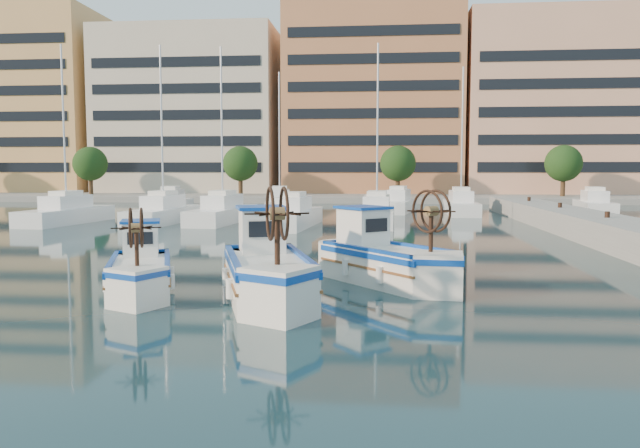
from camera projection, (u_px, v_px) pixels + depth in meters
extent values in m
plane|color=#18353F|center=(306.00, 295.00, 17.57)|extent=(300.00, 300.00, 0.00)
cube|color=gray|center=(365.00, 193.00, 83.97)|extent=(180.00, 40.00, 0.60)
cube|color=tan|center=(15.00, 103.00, 85.54)|extent=(24.00, 14.00, 24.00)
cube|color=beige|center=(193.00, 113.00, 83.27)|extent=(23.00, 14.00, 21.00)
cube|color=black|center=(176.00, 107.00, 76.32)|extent=(21.16, 0.12, 18.90)
cube|color=#C0764A|center=(373.00, 95.00, 80.78)|extent=(22.00, 14.00, 25.00)
cube|color=black|center=(372.00, 88.00, 73.84)|extent=(20.24, 0.12, 22.50)
cube|color=#E9A581|center=(555.00, 105.00, 78.69)|extent=(23.00, 14.00, 22.00)
cube|color=black|center=(572.00, 99.00, 71.75)|extent=(21.16, 0.12, 19.80)
cylinder|color=#3F2B19|center=(91.00, 187.00, 73.57)|extent=(0.50, 0.50, 3.00)
sphere|color=#204318|center=(90.00, 164.00, 73.33)|extent=(4.00, 4.00, 4.00)
cylinder|color=#3F2B19|center=(241.00, 187.00, 71.83)|extent=(0.50, 0.50, 3.00)
sphere|color=#204318|center=(240.00, 164.00, 71.60)|extent=(4.00, 4.00, 4.00)
cylinder|color=#3F2B19|center=(398.00, 188.00, 70.10)|extent=(0.50, 0.50, 3.00)
sphere|color=#204318|center=(398.00, 163.00, 69.86)|extent=(4.00, 4.00, 4.00)
cylinder|color=#3F2B19|center=(563.00, 188.00, 68.36)|extent=(0.50, 0.50, 3.00)
sphere|color=#204318|center=(564.00, 163.00, 68.13)|extent=(4.00, 4.00, 4.00)
cube|color=white|center=(67.00, 216.00, 40.65)|extent=(3.04, 8.39, 1.00)
cylinder|color=silver|center=(64.00, 131.00, 40.17)|extent=(0.12, 0.12, 11.00)
cube|color=white|center=(164.00, 216.00, 40.94)|extent=(2.78, 8.43, 1.00)
cylinder|color=silver|center=(162.00, 131.00, 40.46)|extent=(0.12, 0.12, 11.00)
cube|color=white|center=(223.00, 215.00, 41.45)|extent=(2.91, 9.19, 1.00)
cylinder|color=silver|center=(222.00, 132.00, 40.97)|extent=(0.12, 0.12, 11.00)
cube|color=white|center=(293.00, 219.00, 38.44)|extent=(2.83, 8.64, 1.00)
cube|color=white|center=(377.00, 216.00, 40.34)|extent=(2.47, 9.74, 1.00)
cylinder|color=silver|center=(377.00, 131.00, 39.86)|extent=(0.12, 0.12, 11.00)
cube|color=white|center=(171.00, 206.00, 51.76)|extent=(2.72, 7.27, 1.00)
cube|color=white|center=(280.00, 206.00, 52.04)|extent=(3.49, 9.06, 1.00)
cylinder|color=silver|center=(279.00, 139.00, 51.56)|extent=(0.12, 0.12, 11.00)
cube|color=white|center=(398.00, 206.00, 52.28)|extent=(3.57, 9.01, 1.00)
cube|color=white|center=(461.00, 208.00, 49.38)|extent=(2.40, 8.48, 1.00)
cylinder|color=silver|center=(462.00, 138.00, 48.90)|extent=(0.12, 0.12, 11.00)
cube|color=white|center=(594.00, 207.00, 49.82)|extent=(3.18, 7.60, 1.00)
cube|color=white|center=(140.00, 277.00, 17.70)|extent=(2.77, 4.10, 0.94)
cube|color=#0C3CA0|center=(140.00, 264.00, 17.67)|extent=(2.86, 4.22, 0.14)
cube|color=blue|center=(140.00, 266.00, 17.68)|extent=(2.31, 3.62, 0.05)
cube|color=white|center=(141.00, 239.00, 18.66)|extent=(1.32, 1.43, 0.99)
cube|color=#0C3CA0|center=(141.00, 221.00, 18.61)|extent=(1.49, 1.60, 0.07)
cylinder|color=#331E14|center=(137.00, 249.00, 16.05)|extent=(0.11, 0.11, 1.04)
cylinder|color=brown|center=(136.00, 228.00, 16.00)|extent=(0.35, 0.33, 0.25)
torus|color=#331E14|center=(131.00, 228.00, 15.97)|extent=(0.41, 1.01, 1.05)
torus|color=#331E14|center=(142.00, 228.00, 16.04)|extent=(0.41, 1.01, 1.05)
cube|color=white|center=(268.00, 279.00, 16.76)|extent=(3.27, 5.01, 1.16)
cube|color=#0C3CA0|center=(267.00, 263.00, 16.72)|extent=(3.36, 5.16, 0.18)
cube|color=blue|center=(267.00, 265.00, 16.73)|extent=(2.71, 4.44, 0.07)
cube|color=white|center=(262.00, 231.00, 17.94)|extent=(1.58, 1.73, 1.21)
cube|color=#0C3CA0|center=(262.00, 208.00, 17.89)|extent=(1.79, 1.93, 0.09)
cylinder|color=#331E14|center=(277.00, 242.00, 14.72)|extent=(0.13, 0.13, 1.28)
cylinder|color=brown|center=(277.00, 214.00, 14.66)|extent=(0.43, 0.40, 0.31)
torus|color=#331E14|center=(270.00, 214.00, 14.62)|extent=(0.46, 1.25, 1.29)
torus|color=#331E14|center=(284.00, 214.00, 14.69)|extent=(0.46, 1.25, 1.29)
cube|color=white|center=(388.00, 266.00, 19.17)|extent=(4.23, 4.59, 1.10)
cube|color=#0C3CA0|center=(388.00, 253.00, 19.13)|extent=(4.35, 4.73, 0.17)
cube|color=blue|center=(388.00, 255.00, 19.14)|extent=(3.63, 3.99, 0.06)
cube|color=white|center=(363.00, 227.00, 20.11)|extent=(1.75, 1.78, 1.15)
cube|color=#0C3CA0|center=(363.00, 207.00, 20.06)|extent=(1.97, 2.00, 0.08)
cylinder|color=#331E14|center=(431.00, 234.00, 17.50)|extent=(0.13, 0.13, 1.21)
cylinder|color=brown|center=(431.00, 211.00, 17.45)|extent=(0.44, 0.44, 0.29)
torus|color=#331E14|center=(427.00, 211.00, 17.36)|extent=(0.83, 1.00, 1.22)
torus|color=#331E14|center=(435.00, 211.00, 17.53)|extent=(0.83, 1.00, 1.22)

